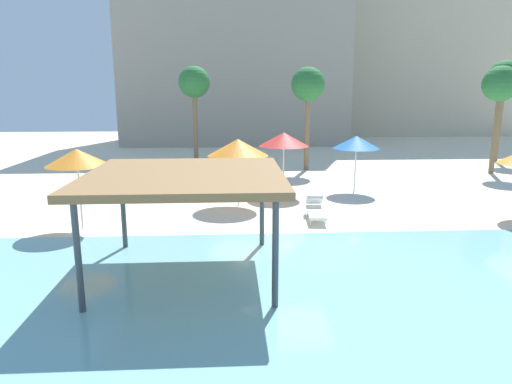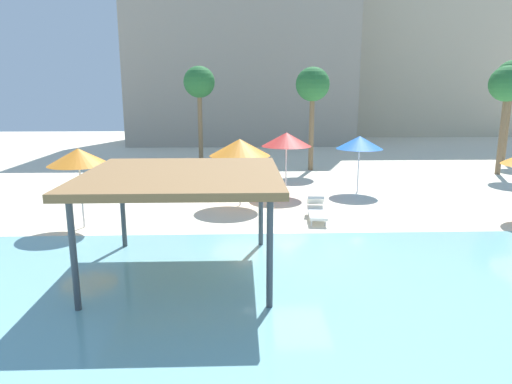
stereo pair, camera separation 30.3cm
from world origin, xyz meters
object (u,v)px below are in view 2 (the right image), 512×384
Objects in this scene: beach_umbrella_red_4 at (286,139)px; lounge_chair_2 at (138,185)px; palm_tree_3 at (512,78)px; shade_pavilion at (182,178)px; palm_tree_1 at (313,86)px; beach_umbrella_blue_0 at (360,142)px; palm_tree_0 at (507,86)px; palm_tree_2 at (199,84)px; beach_umbrella_orange_2 at (78,157)px; lounge_chair_1 at (317,210)px; beach_umbrella_orange_3 at (240,147)px.

lounge_chair_2 is at bearing 173.80° from beach_umbrella_red_4.
palm_tree_3 is (14.99, 8.91, 2.84)m from beach_umbrella_red_4.
shade_pavilion is at bearing -111.04° from beach_umbrella_red_4.
lounge_chair_2 is at bearing -147.78° from palm_tree_1.
beach_umbrella_red_4 reaches higher than lounge_chair_2.
palm_tree_0 reaches higher than beach_umbrella_blue_0.
beach_umbrella_red_4 is at bearing -62.89° from palm_tree_2.
palm_tree_1 is 0.97× the size of palm_tree_2.
palm_tree_3 is at bearing 44.08° from shade_pavilion.
lounge_chair_2 is 9.47m from palm_tree_2.
palm_tree_3 reaches higher than beach_umbrella_orange_2.
lounge_chair_2 is (0.64, 5.53, -2.07)m from beach_umbrella_orange_2.
palm_tree_2 reaches higher than beach_umbrella_red_4.
palm_tree_0 is (18.87, 3.83, 4.42)m from lounge_chair_2.
lounge_chair_1 is 11.28m from palm_tree_1.
beach_umbrella_red_4 is 17.67m from palm_tree_3.
beach_umbrella_orange_2 reaches higher than lounge_chair_1.
lounge_chair_2 is at bearing -168.54° from palm_tree_0.
palm_tree_0 reaches higher than palm_tree_1.
palm_tree_2 is at bearing -153.17° from lounge_chair_1.
beach_umbrella_red_4 is at bearing 33.30° from beach_umbrella_orange_2.
palm_tree_0 is (8.90, 4.28, 2.49)m from beach_umbrella_blue_0.
beach_umbrella_blue_0 is 5.40m from lounge_chair_1.
palm_tree_3 is (14.28, 12.98, 4.94)m from lounge_chair_1.
palm_tree_2 reaches higher than shade_pavilion.
lounge_chair_1 is 15.02m from palm_tree_0.
palm_tree_2 is at bearing 102.85° from beach_umbrella_orange_3.
palm_tree_0 is (14.23, 6.50, 2.41)m from beach_umbrella_orange_3.
beach_umbrella_orange_2 is at bearing -9.95° from lounge_chair_2.
beach_umbrella_orange_2 is (-3.88, 4.12, -0.04)m from shade_pavilion.
palm_tree_3 reaches higher than lounge_chair_1.
beach_umbrella_orange_2 is 1.38× the size of lounge_chair_1.
palm_tree_0 reaches higher than beach_umbrella_orange_3.
palm_tree_0 is at bearing 131.69° from lounge_chair_1.
lounge_chair_2 is (-7.39, 4.79, 0.00)m from lounge_chair_1.
palm_tree_1 reaches higher than beach_umbrella_red_4.
palm_tree_2 reaches higher than lounge_chair_1.
shade_pavilion is at bearing -46.66° from beach_umbrella_orange_2.
palm_tree_1 is at bearing 63.41° from beach_umbrella_orange_3.
palm_tree_2 is (-16.66, 4.17, 0.14)m from palm_tree_0.
palm_tree_0 is 17.18m from palm_tree_2.
beach_umbrella_red_4 is 7.04m from lounge_chair_2.
lounge_chair_1 and lounge_chair_2 have the same top height.
beach_umbrella_orange_2 is at bearing -130.35° from palm_tree_1.
beach_umbrella_blue_0 is 14.85m from palm_tree_3.
beach_umbrella_orange_2 reaches higher than beach_umbrella_orange_3.
palm_tree_0 is at bearing 40.78° from shade_pavilion.
beach_umbrella_orange_2 is 14.05m from palm_tree_2.
beach_umbrella_orange_3 is 4.00m from lounge_chair_1.
palm_tree_2 reaches higher than beach_umbrella_orange_2.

